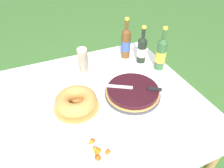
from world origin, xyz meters
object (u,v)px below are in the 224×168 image
Objects in this scene: cider_bottle_green at (161,54)px; cider_bottle_amber at (126,43)px; serving_knife at (137,88)px; bundt_cake at (76,101)px; berry_tart at (133,92)px; snack_plate_near at (95,151)px; juice_bottle_red at (142,49)px; cup_stack at (83,61)px.

cider_bottle_green and cider_bottle_amber have the same top height.
serving_knife is at bearing -107.43° from cider_bottle_amber.
cider_bottle_amber is at bearing 37.28° from bundt_cake.
cider_bottle_green reaches higher than berry_tart.
berry_tart is 1.09× the size of cider_bottle_amber.
cider_bottle_green is at bearing -57.52° from cider_bottle_amber.
serving_knife is 1.46× the size of snack_plate_near.
cider_bottle_amber is 1.49× the size of snack_plate_near.
juice_bottle_red is 1.34× the size of snack_plate_near.
bundt_cake reaches higher than snack_plate_near.
serving_knife is 0.47m from cup_stack.
cup_stack reaches higher than berry_tart.
cider_bottle_green is at bearing -115.29° from serving_knife.
bundt_cake reaches higher than serving_knife.
berry_tart is 1.84× the size of cup_stack.
bundt_cake is 1.43× the size of cup_stack.
bundt_cake is 0.84× the size of cider_bottle_amber.
berry_tart is at bearing -0.00° from serving_knife.
cup_stack is at bearing 65.83° from bundt_cake.
serving_knife is 0.50m from snack_plate_near.
cup_stack is 0.88× the size of snack_plate_near.
bundt_cake is 0.94× the size of juice_bottle_red.
berry_tart is 0.50m from cider_bottle_amber.
berry_tart is at bearing -149.73° from cider_bottle_green.
bundt_cake is 0.70m from juice_bottle_red.
bundt_cake is at bearing 173.62° from berry_tart.
cider_bottle_amber is (0.55, 0.42, 0.08)m from bundt_cake.
cider_bottle_amber reaches higher than cup_stack.
juice_bottle_red is at bearing -5.67° from cup_stack.
berry_tart and snack_plate_near have the same top height.
juice_bottle_red is at bearing 45.65° from snack_plate_near.
bundt_cake is at bearing 89.73° from snack_plate_near.
berry_tart is 0.38m from bundt_cake.
cider_bottle_amber is 0.95m from snack_plate_near.
bundt_cake is 0.35m from snack_plate_near.
berry_tart is 0.41m from cider_bottle_green.
cider_bottle_green is (0.56, -0.19, 0.03)m from cup_stack.
snack_plate_near is at bearing 66.71° from serving_knife.
serving_knife reaches higher than snack_plate_near.
bundt_cake is at bearing -114.17° from cup_stack.
cider_bottle_green reaches higher than bundt_cake.
serving_knife is at bearing -145.87° from cider_bottle_green.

